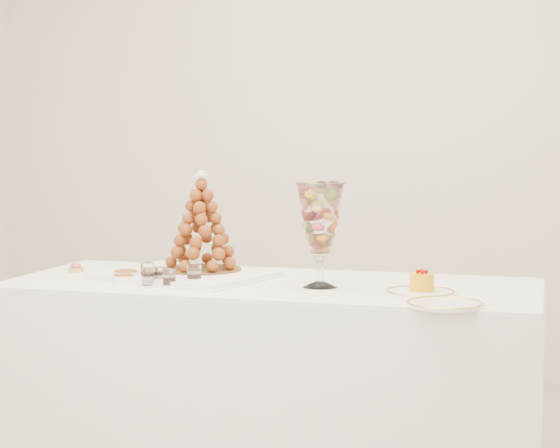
% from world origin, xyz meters
% --- Properties ---
extents(buffet_table, '(1.99, 0.86, 0.75)m').
position_xyz_m(buffet_table, '(0.04, 0.25, 0.37)').
color(buffet_table, white).
rests_on(buffet_table, ground).
extents(lace_tray, '(0.70, 0.59, 0.02)m').
position_xyz_m(lace_tray, '(-0.31, 0.26, 0.76)').
color(lace_tray, white).
rests_on(lace_tray, buffet_table).
extents(macaron_vase, '(0.17, 0.17, 0.37)m').
position_xyz_m(macaron_vase, '(0.25, 0.19, 0.99)').
color(macaron_vase, white).
rests_on(macaron_vase, buffet_table).
extents(cake_plate, '(0.24, 0.24, 0.01)m').
position_xyz_m(cake_plate, '(0.62, 0.14, 0.75)').
color(cake_plate, white).
rests_on(cake_plate, buffet_table).
extents(spare_plate, '(0.25, 0.25, 0.01)m').
position_xyz_m(spare_plate, '(0.73, -0.06, 0.75)').
color(spare_plate, white).
rests_on(spare_plate, buffet_table).
extents(pink_tart, '(0.06, 0.06, 0.04)m').
position_xyz_m(pink_tart, '(-0.79, 0.26, 0.76)').
color(pink_tart, tan).
rests_on(pink_tart, buffet_table).
extents(verrine_a, '(0.05, 0.05, 0.07)m').
position_xyz_m(verrine_a, '(-0.41, 0.13, 0.78)').
color(verrine_a, white).
rests_on(verrine_a, buffet_table).
extents(verrine_b, '(0.06, 0.06, 0.06)m').
position_xyz_m(verrine_b, '(-0.34, 0.08, 0.78)').
color(verrine_b, white).
rests_on(verrine_b, buffet_table).
extents(verrine_c, '(0.05, 0.05, 0.07)m').
position_xyz_m(verrine_c, '(-0.21, 0.12, 0.78)').
color(verrine_c, white).
rests_on(verrine_c, buffet_table).
extents(verrine_d, '(0.06, 0.06, 0.06)m').
position_xyz_m(verrine_d, '(-0.36, 0.03, 0.78)').
color(verrine_d, white).
rests_on(verrine_d, buffet_table).
extents(verrine_e, '(0.05, 0.05, 0.06)m').
position_xyz_m(verrine_e, '(-0.27, 0.03, 0.78)').
color(verrine_e, white).
rests_on(verrine_e, buffet_table).
extents(ramekin_back, '(0.10, 0.10, 0.03)m').
position_xyz_m(ramekin_back, '(-0.50, 0.13, 0.76)').
color(ramekin_back, white).
rests_on(ramekin_back, buffet_table).
extents(ramekin_front, '(0.08, 0.08, 0.03)m').
position_xyz_m(ramekin_front, '(-0.48, 0.07, 0.76)').
color(ramekin_front, white).
rests_on(ramekin_front, buffet_table).
extents(croquembouche, '(0.33, 0.33, 0.39)m').
position_xyz_m(croquembouche, '(-0.27, 0.33, 0.95)').
color(croquembouche, brown).
rests_on(croquembouche, lace_tray).
extents(mousse_cake, '(0.08, 0.08, 0.07)m').
position_xyz_m(mousse_cake, '(0.62, 0.15, 0.79)').
color(mousse_cake, '#F4AD0B').
rests_on(mousse_cake, cake_plate).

